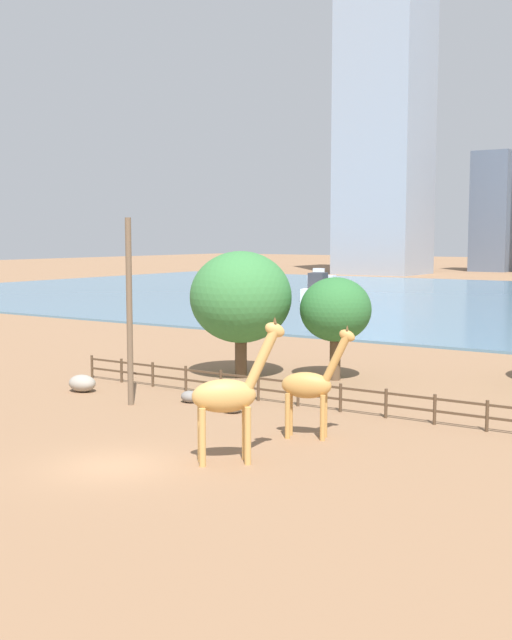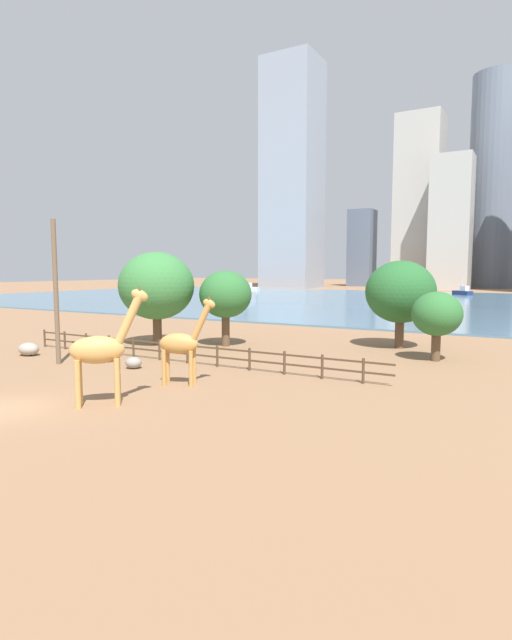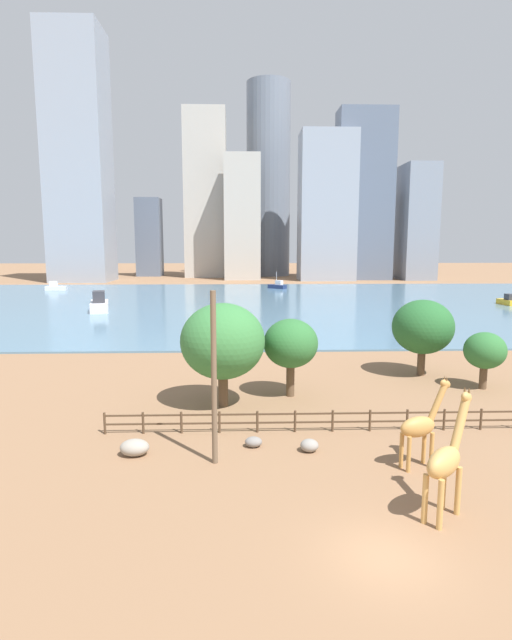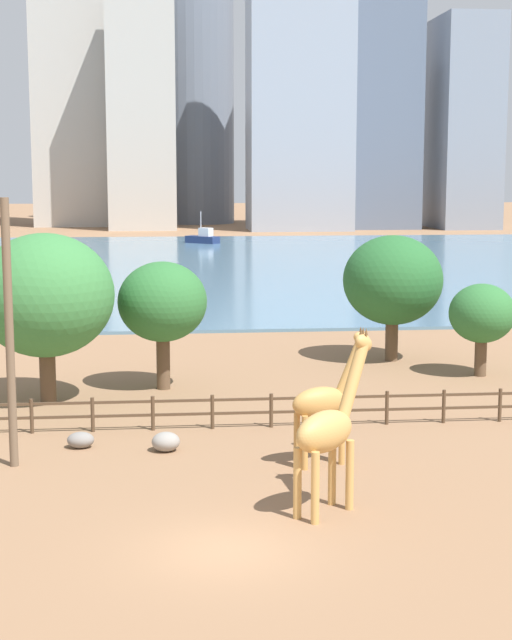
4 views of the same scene
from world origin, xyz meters
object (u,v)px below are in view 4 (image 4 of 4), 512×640
object	(u,v)px
tree_left_small	(482,314)
tree_center_broad	(45,296)
boat_ferry	(203,238)
giraffe_companion	(329,430)
boulder_small	(166,442)
tree_right_tall	(162,303)
boulder_by_pole	(81,440)
giraffe_tall	(324,402)
tree_left_large	(393,281)
utility_pole	(9,334)

from	to	relation	value
tree_left_small	tree_center_broad	bearing A→B (deg)	-169.84
boat_ferry	tree_left_small	bearing A→B (deg)	136.34
giraffe_companion	tree_left_small	bearing A→B (deg)	17.38
boulder_small	tree_right_tall	world-z (taller)	tree_right_tall
giraffe_companion	boulder_by_pole	size ratio (longest dim) A/B	5.44
giraffe_tall	tree_left_small	world-z (taller)	giraffe_tall
giraffe_companion	tree_left_small	world-z (taller)	giraffe_companion
boat_ferry	tree_center_broad	bearing A→B (deg)	123.49
giraffe_tall	giraffe_companion	size ratio (longest dim) A/B	0.88
giraffe_tall	tree_left_large	xyz separation A→B (m)	(6.41, 17.41, 2.00)
giraffe_tall	boulder_by_pole	distance (m)	8.78
giraffe_tall	boat_ferry	bearing A→B (deg)	69.70
boulder_by_pole	boat_ferry	world-z (taller)	boat_ferry
boulder_by_pole	tree_left_large	world-z (taller)	tree_left_large
tree_left_large	tree_right_tall	xyz separation A→B (m)	(-11.63, -5.50, -0.25)
giraffe_companion	boulder_small	xyz separation A→B (m)	(-4.54, 6.59, -2.07)
boulder_small	tree_center_broad	world-z (taller)	tree_center_broad
boulder_small	tree_left_large	bearing A→B (deg)	53.03
tree_left_large	tree_right_tall	size ratio (longest dim) A/B	1.13
utility_pole	boulder_small	bearing A→B (deg)	14.05
tree_right_tall	tree_left_small	bearing A→B (deg)	5.20
tree_right_tall	tree_left_large	bearing A→B (deg)	25.33
tree_left_large	tree_center_broad	size ratio (longest dim) A/B	0.90
boulder_small	boat_ferry	bearing A→B (deg)	86.73
boulder_by_pole	giraffe_companion	bearing A→B (deg)	-44.19
tree_center_broad	boat_ferry	distance (m)	89.98
boulder_by_pole	boulder_small	xyz separation A→B (m)	(2.97, -0.70, 0.05)
giraffe_tall	boulder_by_pole	world-z (taller)	giraffe_tall
boulder_small	tree_center_broad	distance (m)	10.02
tree_right_tall	utility_pole	bearing A→B (deg)	-113.87
giraffe_tall	tree_left_small	distance (m)	16.46
boat_ferry	giraffe_tall	bearing A→B (deg)	129.91
boulder_small	tree_left_large	distance (m)	19.64
giraffe_companion	tree_left_large	size ratio (longest dim) A/B	0.80
boulder_small	boulder_by_pole	bearing A→B (deg)	166.70
boulder_small	tree_center_broad	xyz separation A→B (m)	(-4.85, 7.71, 4.17)
tree_center_broad	tree_left_small	size ratio (longest dim) A/B	1.62
utility_pole	tree_right_tall	bearing A→B (deg)	66.13
utility_pole	boat_ferry	world-z (taller)	utility_pole
utility_pole	tree_left_small	size ratio (longest dim) A/B	2.00
boulder_by_pole	tree_left_large	distance (m)	21.03
tree_left_large	boulder_small	bearing A→B (deg)	-126.97
giraffe_tall	tree_left_large	bearing A→B (deg)	49.70
tree_right_tall	boat_ferry	bearing A→B (deg)	86.34
boulder_by_pole	tree_right_tall	world-z (taller)	tree_right_tall
tree_left_large	tree_left_small	world-z (taller)	tree_left_large
boulder_by_pole	tree_center_broad	distance (m)	8.40
utility_pole	tree_left_large	distance (m)	23.47
utility_pole	boulder_by_pole	bearing A→B (deg)	44.16
utility_pole	tree_left_small	bearing A→B (deg)	32.18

